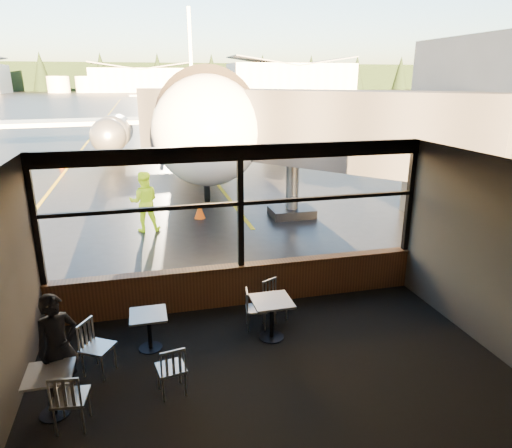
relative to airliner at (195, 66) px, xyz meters
name	(u,v)px	position (x,y,z in m)	size (l,w,h in m)	color
ground_plane	(144,98)	(-1.75, 98.76, -5.56)	(520.00, 520.00, 0.00)	black
carpet_floor	(281,387)	(-1.75, -24.24, -5.55)	(8.00, 6.00, 0.01)	black
ceiling	(286,174)	(-1.75, -24.24, -2.06)	(8.00, 6.00, 0.04)	#38332D
wall_right	(508,264)	(2.25, -24.24, -3.81)	(0.04, 6.00, 3.50)	#484239
wall_back	(385,432)	(-1.75, -27.24, -3.81)	(8.00, 0.04, 3.50)	#484239
window_sill	(241,285)	(-1.75, -21.24, -5.11)	(8.00, 0.28, 0.90)	brown
window_header	(240,153)	(-1.75, -21.24, -2.21)	(8.00, 0.18, 0.30)	black
mullion_left	(35,222)	(-5.70, -21.24, -3.36)	(0.12, 0.12, 2.60)	black
mullion_centre	(240,208)	(-1.75, -21.24, -3.36)	(0.12, 0.12, 2.60)	black
mullion_right	(410,197)	(2.20, -21.24, -3.36)	(0.12, 0.12, 2.60)	black
window_transom	(240,203)	(-1.75, -21.24, -3.26)	(8.00, 0.10, 0.08)	black
airliner	(195,66)	(0.00, 0.00, 0.00)	(30.35, 36.42, 11.13)	white
jet_bridge	(310,150)	(1.85, -15.74, -3.09)	(9.29, 11.35, 4.95)	#28282B
cafe_table_near	(271,319)	(-1.49, -22.76, -5.16)	(0.73, 0.73, 0.80)	#A8A19A
cafe_table_mid	(149,331)	(-3.76, -22.57, -5.21)	(0.65, 0.65, 0.72)	#9C978F
cafe_table_left	(52,394)	(-5.18, -24.01, -5.20)	(0.66, 0.66, 0.73)	gray
chair_near_w	(256,309)	(-1.69, -22.33, -5.15)	(0.45, 0.45, 0.83)	beige
chair_near_n	(275,301)	(-1.22, -22.11, -5.13)	(0.47, 0.47, 0.86)	#B6B0A4
chair_mid_s	(171,368)	(-3.46, -23.93, -5.12)	(0.49, 0.49, 0.89)	#BBB6A9
chair_mid_w	(98,348)	(-4.60, -23.10, -5.09)	(0.52, 0.52, 0.95)	beige
chair_left_s	(71,398)	(-4.88, -24.33, -5.08)	(0.52, 0.52, 0.96)	#BCB8AA
passenger	(58,348)	(-5.10, -23.59, -4.69)	(0.64, 0.42, 1.74)	black
ground_crew	(144,202)	(-3.68, -15.44, -4.58)	(0.95, 0.74, 1.96)	#BFF219
cone_nose	(200,211)	(-1.78, -14.48, -5.29)	(0.40, 0.40, 0.56)	#DD4007
cone_wing	(61,164)	(-8.04, -2.93, -5.33)	(0.34, 0.34, 0.47)	#FA5707
hangar_mid	(140,79)	(-1.75, 163.76, -0.56)	(38.00, 15.00, 10.00)	silver
hangar_right	(291,76)	(58.25, 156.76, 0.44)	(50.00, 20.00, 12.00)	silver
fuel_tank_a	(59,85)	(-31.75, 160.76, -2.56)	(8.00, 8.00, 6.00)	silver
fuel_tank_b	(87,84)	(-21.75, 160.76, -2.56)	(8.00, 8.00, 6.00)	silver
fuel_tank_c	(114,84)	(-11.75, 160.76, -2.56)	(8.00, 8.00, 6.00)	silver
treeline	(140,77)	(-1.75, 188.76, 0.44)	(360.00, 3.00, 12.00)	black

